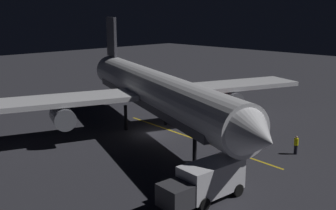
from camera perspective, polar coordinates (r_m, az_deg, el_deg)
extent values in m
cube|color=#2D2D33|center=(42.57, -1.88, -4.28)|extent=(180.00, 180.00, 0.20)
cube|color=gold|center=(41.03, 3.71, -4.83)|extent=(1.84, 21.58, 0.01)
cylinder|color=white|center=(41.36, -1.93, 2.19)|extent=(14.88, 32.09, 3.98)
cube|color=#4C4C56|center=(41.59, -1.92, 0.71)|extent=(13.02, 27.41, 0.72)
cone|color=white|center=(26.48, 12.74, -4.50)|extent=(4.75, 4.32, 3.90)
cone|color=white|center=(58.33, -8.77, 5.27)|extent=(4.99, 5.71, 3.58)
cube|color=#4C4C56|center=(55.20, -8.14, 9.68)|extent=(1.57, 3.51, 5.29)
cube|color=white|center=(47.66, 8.88, 2.78)|extent=(17.31, 10.20, 0.50)
cylinder|color=slate|center=(46.50, 8.76, 0.76)|extent=(3.06, 3.72, 2.10)
cube|color=white|center=(40.43, -16.50, 0.52)|extent=(17.31, 10.20, 0.50)
cylinder|color=slate|center=(39.71, -14.93, -1.68)|extent=(3.06, 3.72, 2.10)
cylinder|color=black|center=(34.37, 3.86, -6.00)|extent=(0.46, 0.46, 2.80)
cylinder|color=black|center=(45.39, -0.38, -1.19)|extent=(0.46, 0.46, 2.80)
cylinder|color=black|center=(43.74, -6.11, -1.83)|extent=(0.46, 0.46, 2.80)
cube|color=silver|center=(28.01, 6.27, -10.33)|extent=(4.94, 2.47, 2.18)
cube|color=#38383D|center=(26.09, 1.07, -12.93)|extent=(1.95, 2.13, 1.50)
cylinder|color=black|center=(27.39, 3.70, -13.36)|extent=(1.08, 2.37, 0.90)
cylinder|color=black|center=(29.58, 8.52, -11.39)|extent=(1.08, 2.37, 0.90)
cube|color=maroon|center=(45.99, 7.86, -1.02)|extent=(4.60, 4.41, 2.07)
cube|color=#38383D|center=(49.00, 7.64, -0.47)|extent=(2.67, 2.69, 1.50)
cylinder|color=black|center=(47.69, 7.72, -1.78)|extent=(2.21, 2.33, 0.90)
cylinder|color=black|center=(44.81, 7.94, -2.77)|extent=(2.21, 2.33, 0.90)
cylinder|color=black|center=(38.29, 17.91, -6.14)|extent=(0.32, 0.32, 0.85)
cylinder|color=yellow|center=(38.05, 17.99, -5.07)|extent=(0.40, 0.40, 0.65)
sphere|color=tan|center=(37.92, 18.03, -4.43)|extent=(0.24, 0.24, 0.24)
cone|color=#EA590F|center=(46.31, 9.21, -2.51)|extent=(0.36, 0.36, 0.55)
cube|color=black|center=(46.38, 9.20, -2.82)|extent=(0.50, 0.50, 0.03)
cone|color=#EA590F|center=(43.43, 10.79, -3.64)|extent=(0.36, 0.36, 0.55)
cube|color=black|center=(43.50, 10.77, -3.97)|extent=(0.50, 0.50, 0.03)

